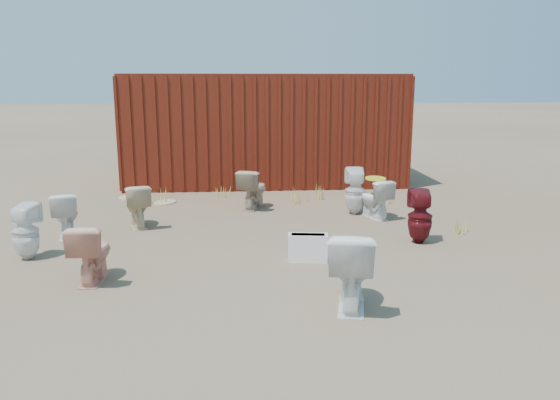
{
  "coord_description": "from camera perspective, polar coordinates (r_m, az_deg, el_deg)",
  "views": [
    {
      "loc": [
        -0.6,
        -7.18,
        2.25
      ],
      "look_at": [
        0.0,
        0.6,
        0.55
      ],
      "focal_mm": 35.0,
      "sensor_mm": 36.0,
      "label": 1
    }
  ],
  "objects": [
    {
      "name": "toilet_front_a",
      "position": [
        8.6,
        -21.5,
        -1.43
      ],
      "size": [
        0.52,
        0.73,
        0.67
      ],
      "primitive_type": "imported",
      "rotation": [
        0.0,
        0.0,
        3.38
      ],
      "color": "white",
      "rests_on": "ground"
    },
    {
      "name": "weed_clump_c",
      "position": [
        10.49,
        10.47,
        0.67
      ],
      "size": [
        0.36,
        0.36,
        0.35
      ],
      "primitive_type": "cone",
      "color": "#ADA345",
      "rests_on": "ground"
    },
    {
      "name": "toilet_back_a",
      "position": [
        7.73,
        -25.06,
        -2.99
      ],
      "size": [
        0.42,
        0.42,
        0.74
      ],
      "primitive_type": "imported",
      "rotation": [
        0.0,
        0.0,
        2.84
      ],
      "color": "white",
      "rests_on": "ground"
    },
    {
      "name": "toilet_back_beige_left",
      "position": [
        8.85,
        -14.7,
        -0.55
      ],
      "size": [
        0.56,
        0.75,
        0.69
      ],
      "primitive_type": "imported",
      "rotation": [
        0.0,
        0.0,
        3.43
      ],
      "color": "beige",
      "rests_on": "ground"
    },
    {
      "name": "loose_tank",
      "position": [
        6.99,
        2.93,
        -4.98
      ],
      "size": [
        0.52,
        0.26,
        0.35
      ],
      "primitive_type": "cube",
      "rotation": [
        0.0,
        0.0,
        -0.13
      ],
      "color": "white",
      "rests_on": "ground"
    },
    {
      "name": "loose_lid_far",
      "position": [
        11.12,
        -15.59,
        0.24
      ],
      "size": [
        0.47,
        0.54,
        0.02
      ],
      "primitive_type": "ellipsoid",
      "rotation": [
        0.0,
        0.0,
        0.25
      ],
      "color": "#C1B28C",
      "rests_on": "ground"
    },
    {
      "name": "toilet_back_yellowlid",
      "position": [
        9.24,
        9.88,
        0.13
      ],
      "size": [
        0.58,
        0.74,
        0.66
      ],
      "primitive_type": "imported",
      "rotation": [
        0.0,
        0.0,
        3.5
      ],
      "color": "white",
      "rests_on": "ground"
    },
    {
      "name": "weed_clump_e",
      "position": [
        10.73,
        4.46,
        0.91
      ],
      "size": [
        0.34,
        0.34,
        0.28
      ],
      "primitive_type": "cone",
      "color": "#ADA345",
      "rests_on": "ground"
    },
    {
      "name": "toilet_back_e",
      "position": [
        9.47,
        7.87,
        0.93
      ],
      "size": [
        0.38,
        0.39,
        0.8
      ],
      "primitive_type": "imported",
      "rotation": [
        0.0,
        0.0,
        3.08
      ],
      "color": "white",
      "rests_on": "ground"
    },
    {
      "name": "loose_lid_near",
      "position": [
        10.53,
        -11.92,
        -0.24
      ],
      "size": [
        0.55,
        0.61,
        0.02
      ],
      "primitive_type": "ellipsoid",
      "rotation": [
        0.0,
        0.0,
        -0.43
      ],
      "color": "#C4BB8E",
      "rests_on": "ground"
    },
    {
      "name": "weed_clump_a",
      "position": [
        10.44,
        -12.72,
        0.42
      ],
      "size": [
        0.36,
        0.36,
        0.31
      ],
      "primitive_type": "cone",
      "color": "#ADA345",
      "rests_on": "ground"
    },
    {
      "name": "weed_clump_b",
      "position": [
        10.28,
        2.07,
        0.41
      ],
      "size": [
        0.32,
        0.32,
        0.26
      ],
      "primitive_type": "cone",
      "color": "#ADA345",
      "rests_on": "ground"
    },
    {
      "name": "weed_clump_f",
      "position": [
        8.72,
        18.64,
        -2.55
      ],
      "size": [
        0.28,
        0.28,
        0.23
      ],
      "primitive_type": "cone",
      "color": "#ADA345",
      "rests_on": "ground"
    },
    {
      "name": "yellow_lid",
      "position": [
        9.17,
        9.96,
        2.23
      ],
      "size": [
        0.34,
        0.42,
        0.02
      ],
      "primitive_type": "ellipsoid",
      "color": "yellow",
      "rests_on": "toilet_back_yellowlid"
    },
    {
      "name": "ground",
      "position": [
        7.54,
        0.35,
        -5.06
      ],
      "size": [
        100.0,
        100.0,
        0.0
      ],
      "primitive_type": "plane",
      "color": "brown",
      "rests_on": "ground"
    },
    {
      "name": "weed_clump_d",
      "position": [
        10.89,
        -5.96,
        0.94
      ],
      "size": [
        0.3,
        0.3,
        0.23
      ],
      "primitive_type": "cone",
      "color": "#ADA345",
      "rests_on": "ground"
    },
    {
      "name": "toilet_back_beige_right",
      "position": [
        9.81,
        -2.82,
        1.17
      ],
      "size": [
        0.64,
        0.8,
        0.72
      ],
      "primitive_type": "imported",
      "rotation": [
        0.0,
        0.0,
        2.75
      ],
      "color": "#C1A88D",
      "rests_on": "ground"
    },
    {
      "name": "toilet_front_pink",
      "position": [
        6.6,
        -19.1,
        -5.16
      ],
      "size": [
        0.42,
        0.7,
        0.69
      ],
      "primitive_type": "imported",
      "rotation": [
        0.0,
        0.0,
        3.09
      ],
      "color": "#F1A58B",
      "rests_on": "ground"
    },
    {
      "name": "toilet_front_c",
      "position": [
        5.57,
        7.45,
        -7.11
      ],
      "size": [
        0.62,
        0.88,
        0.82
      ],
      "primitive_type": "imported",
      "rotation": [
        0.0,
        0.0,
        2.92
      ],
      "color": "white",
      "rests_on": "ground"
    },
    {
      "name": "shipping_container",
      "position": [
        12.43,
        -1.65,
        7.46
      ],
      "size": [
        6.0,
        2.4,
        2.4
      ],
      "primitive_type": "cube",
      "color": "#50140D",
      "rests_on": "ground"
    },
    {
      "name": "toilet_front_maroon",
      "position": [
        7.95,
        14.42,
        -1.69
      ],
      "size": [
        0.38,
        0.38,
        0.76
      ],
      "primitive_type": "imported",
      "rotation": [
        0.0,
        0.0,
        3.04
      ],
      "color": "#5D1015",
      "rests_on": "ground"
    }
  ]
}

